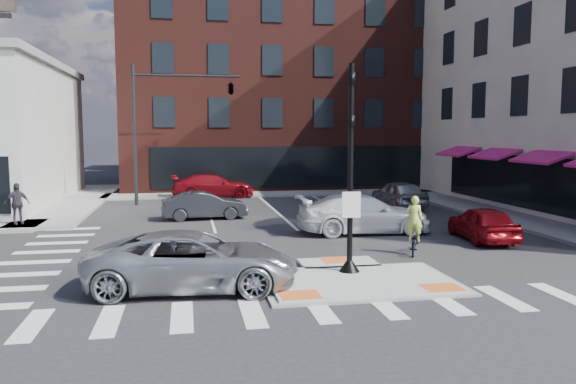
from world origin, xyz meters
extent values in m
plane|color=#28282B|center=(0.00, 0.00, 0.00)|extent=(120.00, 120.00, 0.00)
cube|color=gray|center=(0.00, -0.50, 0.03)|extent=(5.40, 3.60, 0.06)
cube|color=#A8A8A3|center=(0.00, -0.50, 0.06)|extent=(5.00, 3.20, 0.12)
cube|color=#A8A8A3|center=(0.00, 1.60, 0.06)|extent=(2.40, 1.40, 0.12)
cube|color=orange|center=(-1.90, -1.70, 0.12)|extent=(1.00, 0.80, 0.01)
cube|color=orange|center=(1.90, -1.70, 0.12)|extent=(1.00, 0.80, 0.01)
cube|color=orange|center=(0.00, 1.90, 0.12)|extent=(0.90, 0.90, 0.01)
cube|color=gray|center=(-11.00, 20.00, 0.07)|extent=(3.00, 20.00, 0.15)
cube|color=gray|center=(10.80, 10.00, 0.07)|extent=(3.00, 24.00, 0.15)
cube|color=gray|center=(3.00, 22.00, 0.07)|extent=(26.00, 3.00, 0.15)
cube|color=#4A1C17|center=(3.00, 32.00, 7.50)|extent=(24.00, 18.00, 15.00)
cube|color=black|center=(3.00, 23.00, 1.80)|extent=(20.00, 0.12, 2.80)
cube|color=black|center=(12.00, 10.00, 1.70)|extent=(0.12, 16.00, 2.60)
cube|color=#D51C7B|center=(11.30, 10.00, 3.05)|extent=(1.46, 3.00, 0.58)
cube|color=#D51C7B|center=(11.30, 16.00, 3.05)|extent=(1.46, 3.00, 0.58)
cube|color=slate|center=(-4.00, 52.00, 5.00)|extent=(10.00, 12.00, 10.00)
cube|color=brown|center=(9.00, 54.00, 6.00)|extent=(12.00, 12.00, 12.00)
cone|color=black|center=(0.00, 0.40, 0.34)|extent=(0.60, 0.60, 0.45)
cylinder|color=black|center=(0.00, 0.40, 3.20)|extent=(0.16, 0.16, 5.80)
cube|color=white|center=(0.00, 0.28, 2.10)|extent=(0.55, 0.04, 0.75)
imported|color=black|center=(0.00, 0.40, 5.30)|extent=(0.18, 0.22, 1.10)
imported|color=black|center=(0.00, 0.40, 4.10)|extent=(0.18, 0.22, 1.10)
cylinder|color=black|center=(-7.50, 18.00, 4.00)|extent=(0.20, 0.20, 8.00)
cylinder|color=black|center=(-4.50, 18.00, 7.40)|extent=(6.00, 0.14, 0.14)
imported|color=black|center=(-2.00, 18.00, 6.80)|extent=(0.48, 2.24, 0.90)
imported|color=#A8ACB0|center=(-4.50, -0.26, 0.77)|extent=(5.77, 3.05, 1.55)
imported|color=maroon|center=(6.59, 4.63, 0.68)|extent=(1.99, 4.11, 1.35)
imported|color=white|center=(2.57, 7.00, 0.80)|extent=(5.58, 2.34, 1.61)
imported|color=#28292E|center=(-3.81, 12.01, 0.67)|extent=(4.16, 1.74, 1.34)
imported|color=#A0A4A7|center=(6.88, 14.11, 0.77)|extent=(2.03, 4.61, 1.54)
imported|color=maroon|center=(-2.97, 21.00, 0.75)|extent=(5.33, 2.50, 1.51)
imported|color=#3F3F44|center=(3.00, 2.80, 0.41)|extent=(1.15, 1.64, 0.82)
imported|color=#D3F155|center=(3.00, 2.80, 1.24)|extent=(0.68, 0.58, 1.57)
imported|color=#352F39|center=(-12.00, 11.08, 1.06)|extent=(1.14, 0.92, 1.82)
camera|label=1|loc=(-4.64, -15.08, 4.16)|focal=35.00mm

